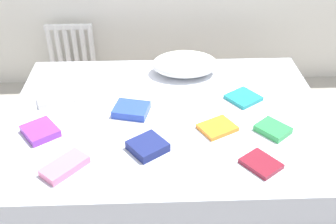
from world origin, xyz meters
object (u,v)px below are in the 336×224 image
(textbook_orange, at_px, (217,128))
(textbook_green, at_px, (273,129))
(pillow, at_px, (185,64))
(textbook_pink, at_px, (65,166))
(textbook_white, at_px, (56,100))
(bed, at_px, (168,146))
(textbook_teal, at_px, (243,98))
(textbook_maroon, at_px, (261,164))
(radiator, at_px, (72,52))
(textbook_purple, at_px, (40,131))
(textbook_blue, at_px, (131,110))
(textbook_navy, at_px, (148,146))

(textbook_orange, relative_size, textbook_green, 1.13)
(pillow, distance_m, textbook_pink, 1.21)
(textbook_white, bearing_deg, textbook_pink, -90.20)
(bed, distance_m, pillow, 0.62)
(textbook_teal, distance_m, textbook_green, 0.37)
(textbook_maroon, bearing_deg, radiator, 179.75)
(radiator, relative_size, textbook_purple, 2.58)
(bed, distance_m, textbook_green, 0.69)
(textbook_teal, bearing_deg, textbook_green, -19.22)
(bed, distance_m, textbook_orange, 0.42)
(textbook_maroon, height_order, textbook_purple, textbook_purple)
(textbook_blue, relative_size, textbook_maroon, 1.13)
(textbook_green, bearing_deg, textbook_maroon, -65.79)
(textbook_maroon, distance_m, textbook_green, 0.32)
(textbook_blue, distance_m, textbook_white, 0.51)
(pillow, height_order, textbook_blue, pillow)
(textbook_blue, xyz_separation_m, textbook_teal, (0.72, 0.13, -0.01))
(pillow, distance_m, textbook_orange, 0.70)
(textbook_navy, bearing_deg, textbook_pink, 162.17)
(pillow, relative_size, textbook_teal, 2.53)
(textbook_white, bearing_deg, textbook_green, -30.18)
(textbook_orange, xyz_separation_m, textbook_maroon, (0.18, -0.32, -0.00))
(pillow, relative_size, textbook_pink, 1.96)
(pillow, xyz_separation_m, textbook_green, (0.46, -0.72, -0.06))
(textbook_teal, distance_m, textbook_pink, 1.22)
(bed, relative_size, textbook_orange, 10.11)
(radiator, xyz_separation_m, pillow, (0.94, -0.69, 0.22))
(radiator, height_order, textbook_blue, radiator)
(pillow, xyz_separation_m, textbook_white, (-0.85, -0.35, -0.06))
(textbook_blue, bearing_deg, textbook_navy, -60.26)
(textbook_orange, xyz_separation_m, textbook_green, (0.32, -0.04, 0.01))
(pillow, relative_size, textbook_navy, 2.60)
(textbook_blue, bearing_deg, textbook_purple, -145.21)
(textbook_orange, distance_m, textbook_pink, 0.89)
(textbook_orange, distance_m, textbook_purple, 1.02)
(textbook_purple, distance_m, textbook_pink, 0.36)
(textbook_orange, xyz_separation_m, textbook_navy, (-0.41, -0.17, 0.01))
(textbook_teal, height_order, textbook_white, textbook_white)
(textbook_maroon, xyz_separation_m, textbook_pink, (-1.01, 0.01, 0.01))
(radiator, distance_m, textbook_pink, 1.71)
(pillow, height_order, textbook_pink, pillow)
(textbook_navy, distance_m, textbook_pink, 0.45)
(textbook_purple, xyz_separation_m, textbook_white, (0.03, 0.34, -0.00))
(pillow, relative_size, textbook_green, 2.69)
(bed, height_order, textbook_green, textbook_green)
(pillow, bearing_deg, textbook_blue, -126.69)
(radiator, bearing_deg, textbook_white, -85.15)
(textbook_pink, xyz_separation_m, textbook_green, (1.15, 0.28, -0.00))
(bed, bearing_deg, textbook_navy, -110.13)
(textbook_teal, bearing_deg, textbook_pink, -94.26)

